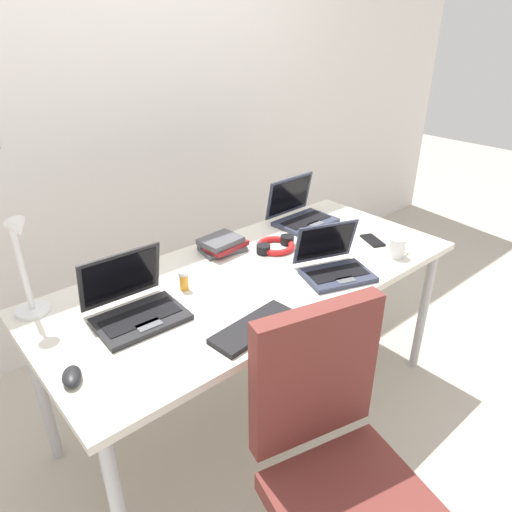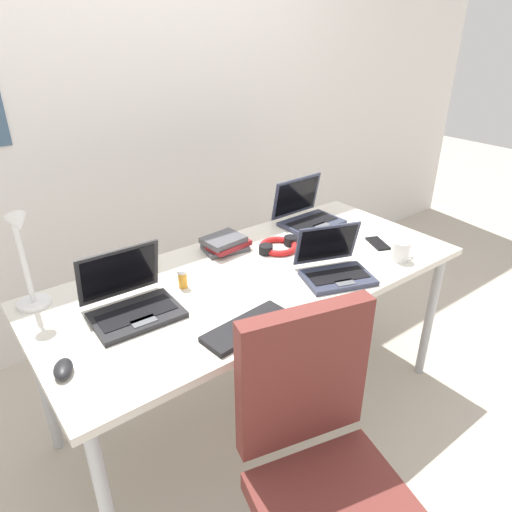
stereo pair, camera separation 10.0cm
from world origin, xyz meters
The scene contains 15 objects.
ground_plane centered at (0.00, 0.00, 0.00)m, with size 12.00×12.00×0.00m, color #B7AD9E.
wall_back centered at (0.00, 1.10, 1.30)m, with size 6.00×0.13×2.60m.
desk centered at (0.00, 0.00, 0.68)m, with size 1.80×0.80×0.74m.
desk_lamp centered at (-0.80, 0.28, 0.94)m, with size 0.12×0.18×0.40m.
laptop_mid_desk centered at (-0.53, 0.04, 0.79)m, with size 0.32×0.27×0.23m.
laptop_front_right centered at (0.24, -0.21, 0.78)m, with size 0.34×0.32×0.20m.
laptop_front_left centered at (0.54, 0.26, 0.79)m, with size 0.31×0.26×0.23m.
external_keyboard centered at (-0.26, -0.30, 0.75)m, with size 0.33×0.12×0.02m, color black.
computer_mouse centered at (-0.83, -0.14, 0.76)m, with size 0.06×0.10×0.03m, color black.
cell_phone centered at (0.62, -0.13, 0.74)m, with size 0.06×0.14×0.01m, color black.
headphones centered at (0.22, 0.12, 0.76)m, with size 0.21×0.18×0.04m.
pill_bottle centered at (-0.30, 0.09, 0.78)m, with size 0.04×0.04×0.08m.
book_stack centered at (0.02, 0.25, 0.77)m, with size 0.21×0.17×0.07m.
coffee_mug centered at (0.58, -0.29, 0.78)m, with size 0.11×0.08×0.09m.
office_chair centered at (-0.31, -0.74, 0.40)m, with size 0.54×0.59×0.97m.
Camera 1 is at (-1.11, -1.28, 1.69)m, focal length 32.68 mm.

